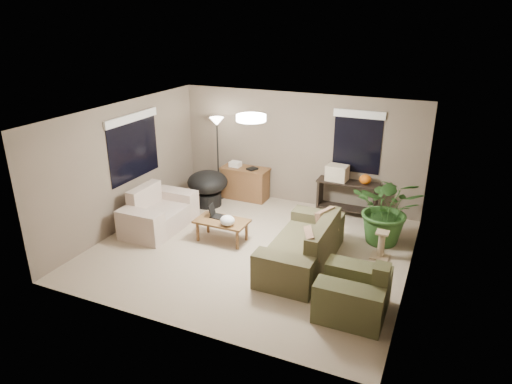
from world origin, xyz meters
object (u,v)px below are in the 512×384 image
at_px(coffee_table, 222,223).
at_px(console_table, 347,195).
at_px(houseplant, 387,216).
at_px(cat_scratching_post, 381,246).
at_px(main_sofa, 304,249).
at_px(armchair, 354,294).
at_px(loveseat, 158,214).
at_px(papasan_chair, 208,186).
at_px(desk, 245,183).
at_px(floor_lamp, 217,131).

height_order(coffee_table, console_table, console_table).
height_order(houseplant, cat_scratching_post, houseplant).
bearing_deg(cat_scratching_post, main_sofa, -146.82).
xyz_separation_m(armchair, console_table, (-0.91, 3.40, 0.14)).
bearing_deg(loveseat, houseplant, 15.55).
xyz_separation_m(main_sofa, papasan_chair, (-2.81, 1.63, 0.17)).
bearing_deg(houseplant, console_table, 134.65).
distance_m(console_table, papasan_chair, 3.08).
height_order(main_sofa, loveseat, same).
xyz_separation_m(loveseat, coffee_table, (1.44, 0.02, 0.06)).
height_order(loveseat, armchair, same).
distance_m(loveseat, desk, 2.34).
xyz_separation_m(armchair, coffee_table, (-2.79, 1.24, 0.06)).
height_order(armchair, cat_scratching_post, armchair).
xyz_separation_m(loveseat, armchair, (4.23, -1.22, 0.00)).
bearing_deg(console_table, cat_scratching_post, -58.09).
xyz_separation_m(main_sofa, floor_lamp, (-2.81, 2.14, 1.30)).
relative_size(main_sofa, armchair, 2.20).
bearing_deg(armchair, floor_lamp, 140.91).
bearing_deg(papasan_chair, floor_lamp, 89.22).
relative_size(desk, houseplant, 0.79).
bearing_deg(papasan_chair, houseplant, -3.60).
relative_size(papasan_chair, floor_lamp, 0.56).
bearing_deg(armchair, cat_scratching_post, 87.20).
bearing_deg(papasan_chair, console_table, 13.93).
distance_m(main_sofa, houseplant, 1.82).
bearing_deg(papasan_chair, main_sofa, -30.15).
relative_size(main_sofa, papasan_chair, 2.05).
bearing_deg(desk, armchair, -45.56).
bearing_deg(armchair, desk, 134.44).
xyz_separation_m(console_table, cat_scratching_post, (1.00, -1.61, -0.22)).
bearing_deg(armchair, papasan_chair, 145.68).
bearing_deg(console_table, houseplant, -45.35).
xyz_separation_m(armchair, houseplant, (0.07, 2.41, 0.24)).
xyz_separation_m(floor_lamp, houseplant, (3.96, -0.75, -1.06)).
xyz_separation_m(loveseat, papasan_chair, (0.33, 1.45, 0.17)).
bearing_deg(cat_scratching_post, floor_lamp, 161.05).
relative_size(desk, papasan_chair, 1.03).
relative_size(houseplant, cat_scratching_post, 2.77).
relative_size(armchair, houseplant, 0.72).
bearing_deg(cat_scratching_post, armchair, -92.80).
height_order(loveseat, houseplant, houseplant).
height_order(console_table, houseplant, houseplant).
distance_m(coffee_table, desk, 2.19).
relative_size(loveseat, desk, 1.45).
bearing_deg(coffee_table, loveseat, -179.24).
height_order(coffee_table, floor_lamp, floor_lamp).
relative_size(loveseat, floor_lamp, 0.84).
distance_m(loveseat, coffee_table, 1.44).
bearing_deg(floor_lamp, coffee_table, -60.25).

